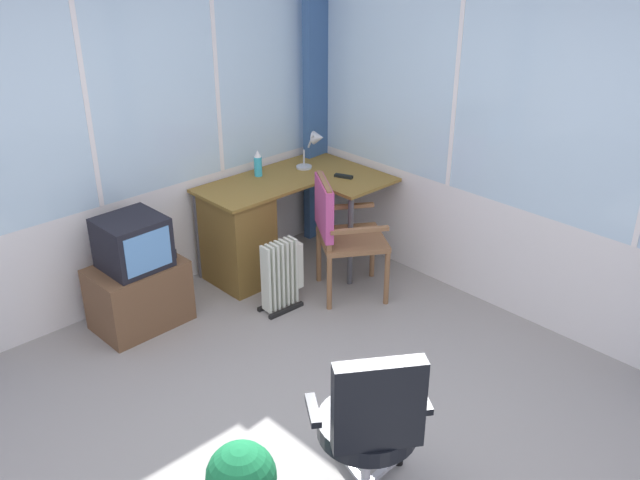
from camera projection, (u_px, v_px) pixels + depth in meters
ground at (309, 458)px, 3.85m from camera, size 5.19×5.31×0.06m
north_window_panel at (91, 144)px, 4.70m from camera, size 4.19×0.07×2.56m
east_window_panel at (543, 150)px, 4.59m from camera, size 0.07×4.31×2.56m
curtain_corner at (317, 103)px, 5.87m from camera, size 0.29×0.09×2.46m
desk at (246, 231)px, 5.46m from camera, size 1.38×0.98×0.77m
desk_lamp at (315, 144)px, 5.68m from camera, size 0.23×0.20×0.32m
tv_remote at (344, 176)px, 5.55m from camera, size 0.10×0.16×0.02m
spray_bottle at (258, 164)px, 5.54m from camera, size 0.06×0.06×0.22m
wooden_armchair at (336, 224)px, 5.16m from camera, size 0.67×0.66×0.95m
office_chair at (372, 420)px, 3.29m from camera, size 0.61×0.60×0.95m
tv_on_stand at (137, 278)px, 4.87m from camera, size 0.65×0.46×0.83m
space_heater at (283, 275)px, 5.11m from camera, size 0.35×0.18×0.55m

